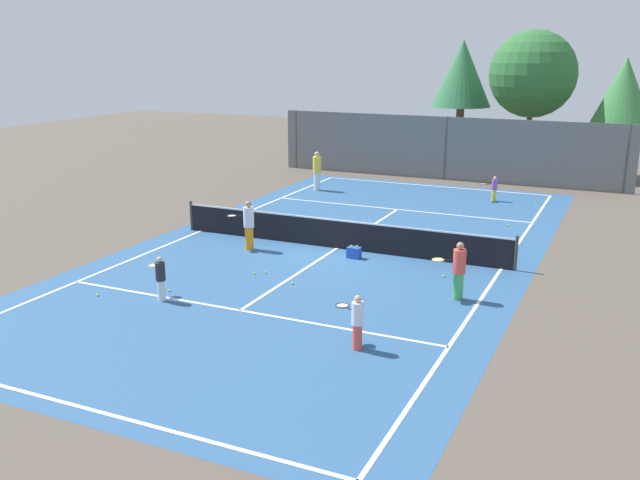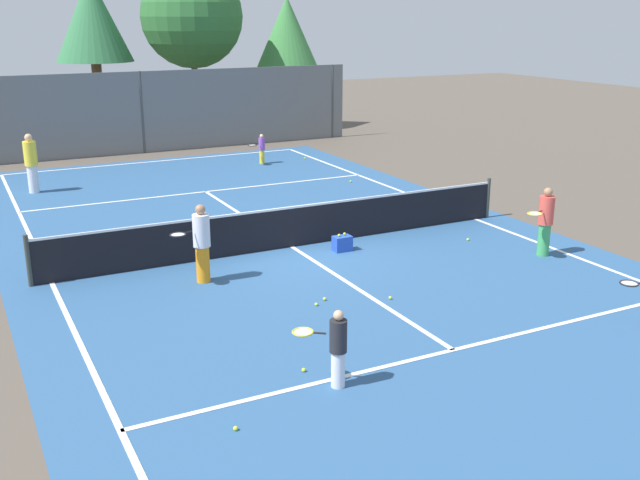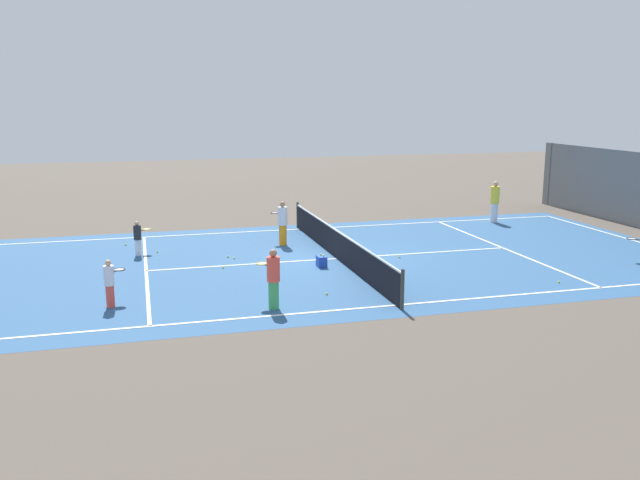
% 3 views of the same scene
% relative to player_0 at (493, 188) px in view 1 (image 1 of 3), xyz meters
% --- Properties ---
extents(ground_plane, '(80.00, 80.00, 0.00)m').
position_rel_player_0_xyz_m(ground_plane, '(-3.30, -9.79, -0.58)').
color(ground_plane, brown).
extents(court_surface, '(13.00, 25.00, 0.01)m').
position_rel_player_0_xyz_m(court_surface, '(-3.30, -9.79, -0.58)').
color(court_surface, '#2D5684').
rests_on(court_surface, ground_plane).
extents(tennis_net, '(11.90, 0.10, 1.10)m').
position_rel_player_0_xyz_m(tennis_net, '(-3.30, -9.79, -0.07)').
color(tennis_net, '#333833').
rests_on(tennis_net, ground_plane).
extents(perimeter_fence, '(18.00, 0.12, 3.20)m').
position_rel_player_0_xyz_m(perimeter_fence, '(-3.30, 4.21, 1.02)').
color(perimeter_fence, slate).
rests_on(perimeter_fence, ground_plane).
extents(tree_0, '(2.96, 2.96, 6.13)m').
position_rel_player_0_xyz_m(tree_0, '(4.66, 7.78, 3.84)').
color(tree_0, brown).
rests_on(tree_0, ground_plane).
extents(tree_1, '(3.35, 3.35, 7.01)m').
position_rel_player_0_xyz_m(tree_1, '(-3.92, 9.52, 4.52)').
color(tree_1, brown).
rests_on(tree_1, ground_plane).
extents(tree_2, '(4.54, 4.54, 7.49)m').
position_rel_player_0_xyz_m(tree_2, '(0.16, 8.10, 4.63)').
color(tree_2, brown).
rests_on(tree_2, ground_plane).
extents(player_0, '(0.81, 0.56, 1.10)m').
position_rel_player_0_xyz_m(player_0, '(0.00, 0.00, 0.00)').
color(player_0, yellow).
rests_on(player_0, ground_plane).
extents(player_1, '(0.92, 0.58, 1.60)m').
position_rel_player_0_xyz_m(player_1, '(1.60, -13.00, 0.25)').
color(player_1, '#3FA559').
rests_on(player_1, ground_plane).
extents(player_2, '(0.84, 0.61, 1.29)m').
position_rel_player_0_xyz_m(player_2, '(0.32, -17.14, 0.09)').
color(player_2, '#E54C3F').
rests_on(player_2, ground_plane).
extents(player_3, '(0.93, 0.57, 1.66)m').
position_rel_player_0_xyz_m(player_3, '(-5.96, -11.14, 0.28)').
color(player_3, orange).
rests_on(player_3, ground_plane).
extents(player_4, '(0.79, 0.68, 1.23)m').
position_rel_player_0_xyz_m(player_4, '(-5.63, -16.39, 0.06)').
color(player_4, silver).
rests_on(player_4, ground_plane).
extents(player_5, '(0.39, 0.39, 1.84)m').
position_rel_player_0_xyz_m(player_5, '(-8.10, -1.04, 0.36)').
color(player_5, silver).
rests_on(player_5, ground_plane).
extents(ball_crate, '(0.43, 0.28, 0.43)m').
position_rel_player_0_xyz_m(ball_crate, '(-2.37, -10.60, -0.40)').
color(ball_crate, blue).
rests_on(ball_crate, ground_plane).
extents(tennis_ball_0, '(0.07, 0.07, 0.07)m').
position_rel_player_0_xyz_m(tennis_ball_0, '(1.42, -4.25, -0.55)').
color(tennis_ball_0, '#CCE533').
rests_on(tennis_ball_0, ground_plane).
extents(tennis_ball_1, '(0.07, 0.07, 0.07)m').
position_rel_player_0_xyz_m(tennis_ball_1, '(-5.86, -15.75, -0.55)').
color(tennis_ball_1, '#CCE533').
rests_on(tennis_ball_1, ground_plane).
extents(tennis_ball_2, '(0.07, 0.07, 0.07)m').
position_rel_player_0_xyz_m(tennis_ball_2, '(-8.17, -9.12, -0.55)').
color(tennis_ball_2, '#CCE533').
rests_on(tennis_ball_2, ground_plane).
extents(tennis_ball_3, '(0.07, 0.07, 0.07)m').
position_rel_player_0_xyz_m(tennis_ball_3, '(-4.19, -13.23, -0.55)').
color(tennis_ball_3, '#CCE533').
rests_on(tennis_ball_3, ground_plane).
extents(tennis_ball_4, '(0.07, 0.07, 0.07)m').
position_rel_player_0_xyz_m(tennis_ball_4, '(-7.42, -16.87, -0.55)').
color(tennis_ball_4, '#CCE533').
rests_on(tennis_ball_4, ground_plane).
extents(tennis_ball_5, '(0.07, 0.07, 0.07)m').
position_rel_player_0_xyz_m(tennis_ball_5, '(-3.01, -13.76, -0.55)').
color(tennis_ball_5, '#CCE533').
rests_on(tennis_ball_5, ground_plane).
extents(tennis_ball_6, '(0.07, 0.07, 0.07)m').
position_rel_player_0_xyz_m(tennis_ball_6, '(-2.84, -7.66, -0.55)').
color(tennis_ball_6, '#CCE533').
rests_on(tennis_ball_6, ground_plane).
extents(tennis_ball_7, '(0.07, 0.07, 0.07)m').
position_rel_player_0_xyz_m(tennis_ball_7, '(-3.42, -8.56, -0.55)').
color(tennis_ball_7, '#CCE533').
rests_on(tennis_ball_7, ground_plane).
extents(tennis_ball_8, '(0.07, 0.07, 0.07)m').
position_rel_player_0_xyz_m(tennis_ball_8, '(-4.46, -13.40, -0.55)').
color(tennis_ball_8, '#CCE533').
rests_on(tennis_ball_8, ground_plane).
extents(tennis_ball_9, '(0.07, 0.07, 0.07)m').
position_rel_player_0_xyz_m(tennis_ball_9, '(0.78, -11.31, -0.55)').
color(tennis_ball_9, '#CCE533').
rests_on(tennis_ball_9, ground_plane).
extents(tennis_ball_10, '(0.07, 0.07, 0.07)m').
position_rel_player_0_xyz_m(tennis_ball_10, '(1.84, 0.09, -0.55)').
color(tennis_ball_10, '#CCE533').
rests_on(tennis_ball_10, ground_plane).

